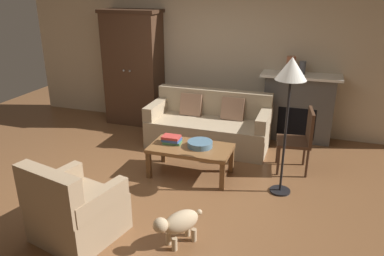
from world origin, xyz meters
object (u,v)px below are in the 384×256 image
at_px(mantel_vase_terracotta, 291,65).
at_px(floor_lamp, 291,77).
at_px(fireplace, 298,107).
at_px(side_chair_wooden, 301,137).
at_px(armoire, 134,68).
at_px(coffee_table, 191,150).
at_px(fruit_bowl, 200,144).
at_px(couch, 209,126).
at_px(armchair_near_left, 74,211).
at_px(mantel_vase_slate, 302,68).
at_px(book_stack, 172,140).
at_px(dog, 178,223).

xyz_separation_m(mantel_vase_terracotta, floor_lamp, (0.13, -1.84, 0.22)).
bearing_deg(fireplace, side_chair_wooden, -84.50).
distance_m(fireplace, armoire, 2.99).
xyz_separation_m(coffee_table, fruit_bowl, (0.12, 0.04, 0.09)).
bearing_deg(couch, fruit_bowl, -80.56).
distance_m(fireplace, armchair_near_left, 3.98).
bearing_deg(armchair_near_left, armoire, 106.43).
bearing_deg(mantel_vase_terracotta, armchair_near_left, -117.23).
distance_m(mantel_vase_terracotta, floor_lamp, 1.86).
xyz_separation_m(side_chair_wooden, floor_lamp, (-0.16, -0.68, 0.97)).
distance_m(mantel_vase_slate, armchair_near_left, 4.06).
distance_m(couch, armchair_near_left, 2.83).
xyz_separation_m(book_stack, mantel_vase_slate, (1.56, 1.74, 0.75)).
bearing_deg(coffee_table, floor_lamp, -3.50).
bearing_deg(mantel_vase_slate, book_stack, -131.91).
height_order(armchair_near_left, floor_lamp, floor_lamp).
height_order(book_stack, floor_lamp, floor_lamp).
height_order(mantel_vase_slate, side_chair_wooden, mantel_vase_slate).
relative_size(armoire, dog, 4.18).
xyz_separation_m(couch, armchair_near_left, (-0.63, -2.76, -0.00)).
bearing_deg(mantel_vase_slate, fireplace, 90.00).
distance_m(armoire, book_stack, 2.25).
bearing_deg(mantel_vase_terracotta, fruit_bowl, -119.42).
distance_m(armoire, armchair_near_left, 3.60).
distance_m(couch, coffee_table, 1.08).
distance_m(floor_lamp, dog, 2.04).
bearing_deg(armoire, couch, -21.11).
bearing_deg(fireplace, mantel_vase_slate, -90.00).
bearing_deg(armoire, fireplace, 1.51).
relative_size(coffee_table, mantel_vase_terracotta, 3.96).
bearing_deg(dog, coffee_table, 103.98).
height_order(mantel_vase_slate, armchair_near_left, mantel_vase_slate).
bearing_deg(mantel_vase_terracotta, book_stack, -128.44).
xyz_separation_m(mantel_vase_slate, dog, (-0.91, -3.21, -0.98)).
relative_size(mantel_vase_terracotta, side_chair_wooden, 0.31).
bearing_deg(dog, couch, 99.31).
relative_size(armoire, couch, 1.07).
bearing_deg(fireplace, book_stack, -131.61).
distance_m(mantel_vase_slate, dog, 3.48).
distance_m(side_chair_wooden, dog, 2.31).
xyz_separation_m(fruit_bowl, dog, (0.24, -1.49, -0.21)).
xyz_separation_m(fruit_bowl, mantel_vase_slate, (1.15, 1.73, 0.77)).
relative_size(couch, fruit_bowl, 5.68).
distance_m(coffee_table, book_stack, 0.31).
height_order(book_stack, armchair_near_left, armchair_near_left).
height_order(fruit_bowl, armchair_near_left, armchair_near_left).
xyz_separation_m(fireplace, dog, (-0.91, -3.23, -0.32)).
relative_size(mantel_vase_slate, armchair_near_left, 0.23).
height_order(mantel_vase_slate, floor_lamp, floor_lamp).
bearing_deg(couch, coffee_table, -87.14).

